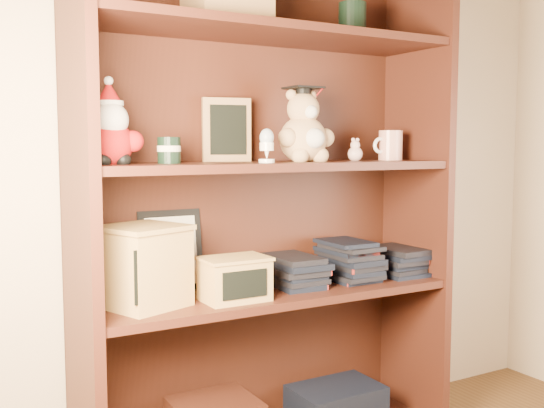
% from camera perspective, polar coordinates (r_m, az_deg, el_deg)
% --- Properties ---
extents(bookcase, '(1.20, 0.35, 1.60)m').
position_cam_1_polar(bookcase, '(2.01, -0.78, -1.06)').
color(bookcase, '#3F1C12').
rests_on(bookcase, ground).
extents(shelf_lower, '(1.14, 0.33, 0.02)m').
position_cam_1_polar(shelf_lower, '(2.01, 0.00, -8.04)').
color(shelf_lower, '#3F1C12').
rests_on(shelf_lower, ground).
extents(shelf_upper, '(1.14, 0.33, 0.02)m').
position_cam_1_polar(shelf_upper, '(1.96, 0.00, 3.42)').
color(shelf_upper, '#3F1C12').
rests_on(shelf_upper, ground).
extents(santa_plush, '(0.17, 0.12, 0.24)m').
position_cam_1_polar(santa_plush, '(1.76, -14.29, 6.32)').
color(santa_plush, '#A50F0F').
rests_on(santa_plush, shelf_upper).
extents(teachers_tin, '(0.07, 0.07, 0.07)m').
position_cam_1_polar(teachers_tin, '(1.82, -9.21, 4.80)').
color(teachers_tin, black).
rests_on(teachers_tin, shelf_upper).
extents(chalkboard_plaque, '(0.16, 0.10, 0.20)m').
position_cam_1_polar(chalkboard_plaque, '(2.01, -4.09, 6.55)').
color(chalkboard_plaque, '#9E7547').
rests_on(chalkboard_plaque, shelf_upper).
extents(egg_cup, '(0.05, 0.05, 0.10)m').
position_cam_1_polar(egg_cup, '(1.86, -0.47, 5.37)').
color(egg_cup, white).
rests_on(egg_cup, shelf_upper).
extents(grad_teddy_bear, '(0.20, 0.17, 0.24)m').
position_cam_1_polar(grad_teddy_bear, '(2.01, 2.91, 6.43)').
color(grad_teddy_bear, tan).
rests_on(grad_teddy_bear, shelf_upper).
extents(pink_figurine, '(0.05, 0.05, 0.08)m').
position_cam_1_polar(pink_figurine, '(2.13, 7.46, 4.66)').
color(pink_figurine, beige).
rests_on(pink_figurine, shelf_upper).
extents(teacher_mug, '(0.11, 0.08, 0.10)m').
position_cam_1_polar(teacher_mug, '(2.23, 10.52, 5.19)').
color(teacher_mug, silver).
rests_on(teacher_mug, shelf_upper).
extents(certificate_frame, '(0.20, 0.05, 0.25)m').
position_cam_1_polar(certificate_frame, '(1.99, -9.06, -4.17)').
color(certificate_frame, black).
rests_on(certificate_frame, shelf_lower).
extents(treats_box, '(0.27, 0.27, 0.23)m').
position_cam_1_polar(treats_box, '(1.82, -11.41, -5.43)').
color(treats_box, tan).
rests_on(treats_box, shelf_lower).
extents(pencils_box, '(0.20, 0.14, 0.13)m').
position_cam_1_polar(pencils_box, '(1.86, -3.36, -6.67)').
color(pencils_box, tan).
rests_on(pencils_box, shelf_lower).
extents(book_stack_left, '(0.14, 0.20, 0.10)m').
position_cam_1_polar(book_stack_left, '(2.04, 2.08, -6.11)').
color(book_stack_left, black).
rests_on(book_stack_left, shelf_lower).
extents(book_stack_mid, '(0.14, 0.20, 0.14)m').
position_cam_1_polar(book_stack_mid, '(2.16, 6.96, -4.88)').
color(book_stack_mid, black).
rests_on(book_stack_mid, shelf_lower).
extents(book_stack_right, '(0.14, 0.20, 0.10)m').
position_cam_1_polar(book_stack_right, '(2.28, 11.01, -4.98)').
color(book_stack_right, black).
rests_on(book_stack_right, shelf_lower).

